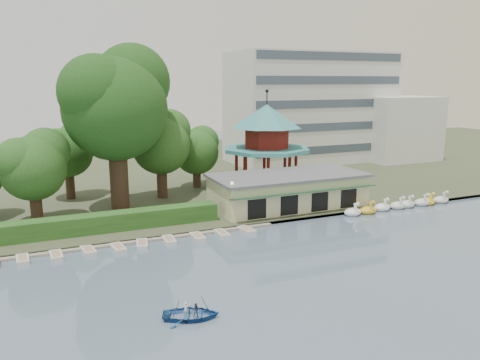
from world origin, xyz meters
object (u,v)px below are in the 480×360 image
big_tree (116,100)px  rowboat_with_passengers (191,311)px  dock (107,244)px  pavilion (266,138)px  boathouse (288,190)px

big_tree → rowboat_with_passengers: size_ratio=3.14×
big_tree → dock: bearing=-106.0°
pavilion → big_tree: big_tree is taller
boathouse → big_tree: (-18.84, 6.22, 10.75)m
rowboat_with_passengers → dock: bearing=100.8°
dock → pavilion: bearing=31.7°
boathouse → pavilion: 11.43m
boathouse → big_tree: big_tree is taller
pavilion → big_tree: (-20.84, -3.81, 5.63)m
dock → pavilion: pavilion is taller
dock → boathouse: boathouse is taller
big_tree → rowboat_with_passengers: (-0.02, -27.48, -12.58)m
pavilion → dock: bearing=-148.3°
boathouse → rowboat_with_passengers: size_ratio=3.04×
boathouse → big_tree: bearing=161.7°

